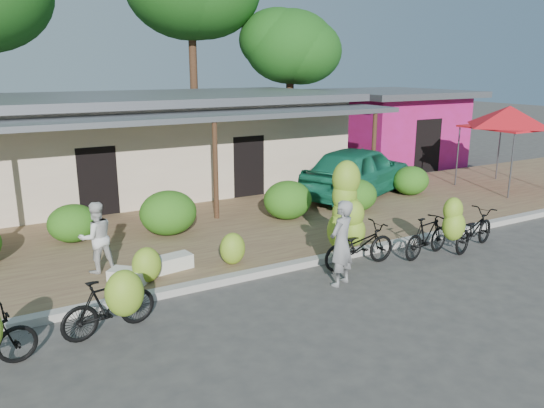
{
  "coord_description": "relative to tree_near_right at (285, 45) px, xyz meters",
  "views": [
    {
      "loc": [
        -5.72,
        -7.2,
        4.28
      ],
      "look_at": [
        0.09,
        3.1,
        1.2
      ],
      "focal_mm": 35.0,
      "sensor_mm": 36.0,
      "label": 1
    }
  ],
  "objects": [
    {
      "name": "ground",
      "position": [
        -7.31,
        -14.61,
        -5.24
      ],
      "size": [
        100.0,
        100.0,
        0.0
      ],
      "primitive_type": "plane",
      "color": "#3F3D3A",
      "rests_on": "ground"
    },
    {
      "name": "shop_main",
      "position": [
        -7.31,
        -3.68,
        -3.52
      ],
      "size": [
        13.0,
        8.5,
        3.35
      ],
      "color": "beige",
      "rests_on": "ground"
    },
    {
      "name": "hedge_1",
      "position": [
        -11.19,
        -8.68,
        -4.66
      ],
      "size": [
        1.19,
        1.07,
        0.93
      ],
      "primitive_type": "ellipsoid",
      "color": "#1D5D15",
      "rests_on": "sidewalk"
    },
    {
      "name": "bike_right",
      "position": [
        -4.18,
        -13.62,
        -4.61
      ],
      "size": [
        1.66,
        1.24,
        1.52
      ],
      "rotation": [
        0.0,
        0.0,
        1.76
      ],
      "color": "black",
      "rests_on": "ground"
    },
    {
      "name": "tree_near_right",
      "position": [
        0.0,
        0.0,
        0.0
      ],
      "size": [
        4.38,
        4.19,
        6.87
      ],
      "color": "#513220",
      "rests_on": "ground"
    },
    {
      "name": "hedge_5",
      "position": [
        -0.54,
        -9.09,
        -4.64
      ],
      "size": [
        1.23,
        1.1,
        0.96
      ],
      "primitive_type": "ellipsoid",
      "color": "#1D5D15",
      "rests_on": "sidewalk"
    },
    {
      "name": "curb",
      "position": [
        -7.31,
        -12.61,
        -5.17
      ],
      "size": [
        60.0,
        0.25,
        0.15
      ],
      "primitive_type": "cube",
      "color": "#A8A399",
      "rests_on": "ground"
    },
    {
      "name": "bike_center",
      "position": [
        -5.98,
        -12.92,
        -4.36
      ],
      "size": [
        1.84,
        1.19,
        2.29
      ],
      "rotation": [
        0.0,
        0.0,
        1.57
      ],
      "color": "black",
      "rests_on": "ground"
    },
    {
      "name": "loose_banana_b",
      "position": [
        -8.46,
        -11.98,
        -4.77
      ],
      "size": [
        0.56,
        0.48,
        0.7
      ],
      "primitive_type": "ellipsoid",
      "color": "#A7BB2E",
      "rests_on": "sidewalk"
    },
    {
      "name": "hedge_3",
      "position": [
        -5.6,
        -9.54,
        -4.58
      ],
      "size": [
        1.38,
        1.25,
        1.08
      ],
      "primitive_type": "ellipsoid",
      "color": "#1D5D15",
      "rests_on": "sidewalk"
    },
    {
      "name": "hedge_4",
      "position": [
        -3.4,
        -9.85,
        -4.64
      ],
      "size": [
        1.22,
        1.1,
        0.95
      ],
      "primitive_type": "ellipsoid",
      "color": "#1D5D15",
      "rests_on": "sidewalk"
    },
    {
      "name": "sack_far",
      "position": [
        -10.7,
        -11.91,
        -4.98
      ],
      "size": [
        0.81,
        0.79,
        0.28
      ],
      "primitive_type": "cube",
      "rotation": [
        0.0,
        0.0,
        -0.74
      ],
      "color": "silver",
      "rests_on": "sidewalk"
    },
    {
      "name": "sack_near",
      "position": [
        -9.72,
        -11.64,
        -4.97
      ],
      "size": [
        0.9,
        0.51,
        0.3
      ],
      "primitive_type": "cube",
      "rotation": [
        0.0,
        0.0,
        0.14
      ],
      "color": "silver",
      "rests_on": "sidewalk"
    },
    {
      "name": "sidewalk",
      "position": [
        -7.31,
        -9.61,
        -5.18
      ],
      "size": [
        60.0,
        6.0,
        0.12
      ],
      "primitive_type": "cube",
      "color": "olive",
      "rests_on": "ground"
    },
    {
      "name": "vendor",
      "position": [
        -6.93,
        -13.8,
        -4.36
      ],
      "size": [
        0.75,
        0.64,
        1.76
      ],
      "primitive_type": "imported",
      "rotation": [
        0.0,
        0.0,
        3.54
      ],
      "color": "gray",
      "rests_on": "ground"
    },
    {
      "name": "teal_van",
      "position": [
        -2.21,
        -8.4,
        -4.27
      ],
      "size": [
        5.35,
        3.92,
        1.69
      ],
      "primitive_type": "imported",
      "rotation": [
        0.0,
        0.0,
        2.01
      ],
      "color": "#186E4F",
      "rests_on": "sidewalk"
    },
    {
      "name": "red_canopy",
      "position": [
        3.01,
        -9.9,
        -2.63
      ],
      "size": [
        3.5,
        3.5,
        2.86
      ],
      "color": "#59595E",
      "rests_on": "sidewalk"
    },
    {
      "name": "shop_pink",
      "position": [
        3.19,
        -3.62,
        -3.57
      ],
      "size": [
        6.0,
        6.0,
        3.25
      ],
      "color": "#B81C7B",
      "rests_on": "ground"
    },
    {
      "name": "loose_banana_a",
      "position": [
        -10.36,
        -12.05,
        -4.76
      ],
      "size": [
        0.58,
        0.49,
        0.72
      ],
      "primitive_type": "ellipsoid",
      "color": "#A7BB2E",
      "rests_on": "sidewalk"
    },
    {
      "name": "bike_left",
      "position": [
        -11.41,
        -13.7,
        -4.65
      ],
      "size": [
        1.67,
        1.27,
        1.3
      ],
      "rotation": [
        0.0,
        0.0,
        1.76
      ],
      "color": "black",
      "rests_on": "ground"
    },
    {
      "name": "bike_far_right",
      "position": [
        -2.83,
        -13.62,
        -4.77
      ],
      "size": [
        1.91,
        1.1,
        0.95
      ],
      "rotation": [
        0.0,
        0.0,
        1.85
      ],
      "color": "black",
      "rests_on": "ground"
    },
    {
      "name": "hedge_2",
      "position": [
        -8.97,
        -9.27,
        -4.56
      ],
      "size": [
        1.45,
        1.3,
        1.13
      ],
      "primitive_type": "ellipsoid",
      "color": "#1D5D15",
      "rests_on": "sidewalk"
    },
    {
      "name": "loose_banana_c",
      "position": [
        -5.16,
        -11.68,
        -4.78
      ],
      "size": [
        0.54,
        0.46,
        0.67
      ],
      "primitive_type": "ellipsoid",
      "color": "#A7BB2E",
      "rests_on": "sidewalk"
    },
    {
      "name": "bystander",
      "position": [
        -11.08,
        -11.0,
        -4.37
      ],
      "size": [
        0.8,
        0.66,
        1.5
      ],
      "primitive_type": "imported",
      "rotation": [
        0.0,
        0.0,
        3.27
      ],
      "color": "silver",
      "rests_on": "sidewalk"
    }
  ]
}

